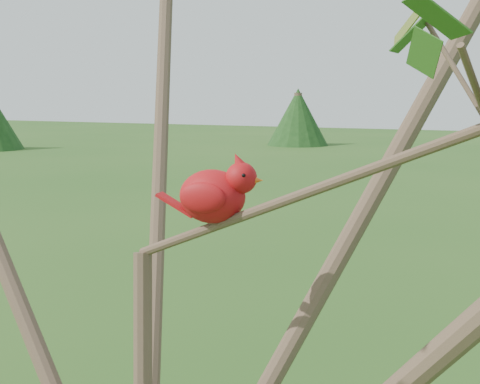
# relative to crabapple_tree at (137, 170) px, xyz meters

# --- Properties ---
(crabapple_tree) EXTENTS (2.35, 2.05, 2.95)m
(crabapple_tree) POSITION_rel_crabapple_tree_xyz_m (0.00, 0.00, 0.00)
(crabapple_tree) COLOR #493527
(crabapple_tree) RESTS_ON ground
(cardinal) EXTENTS (0.19, 0.11, 0.14)m
(cardinal) POSITION_rel_crabapple_tree_xyz_m (0.08, 0.11, -0.05)
(cardinal) COLOR red
(cardinal) RESTS_ON ground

